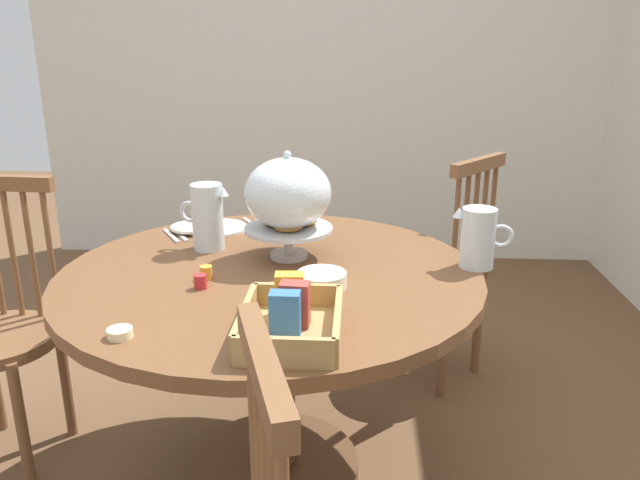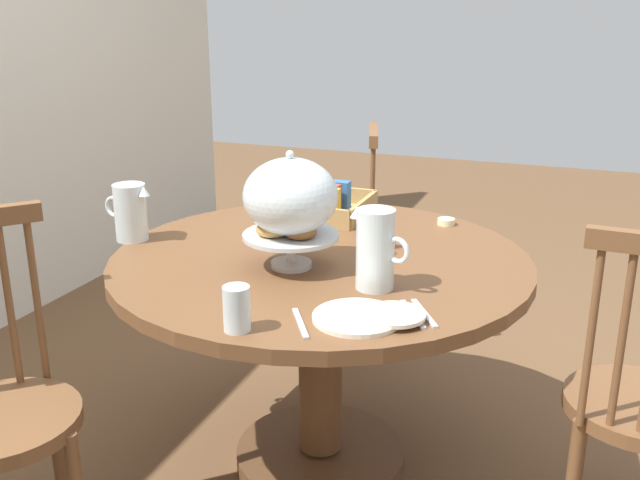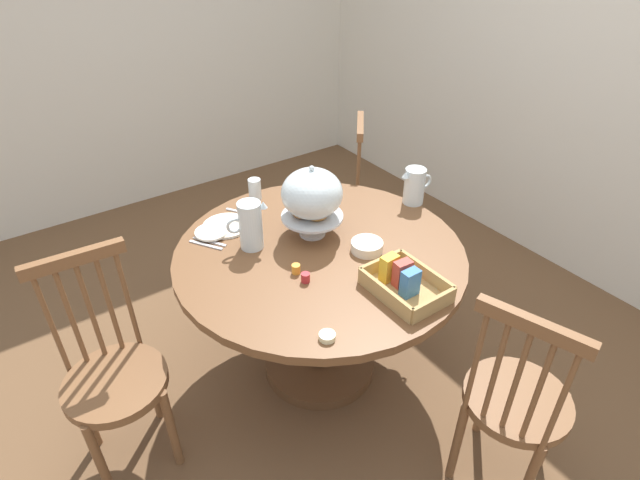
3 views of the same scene
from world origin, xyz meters
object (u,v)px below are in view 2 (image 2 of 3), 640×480
object	(u,v)px
cereal_bowl	(287,231)
butter_dish	(446,222)
cereal_basket	(334,206)
drinking_glass	(237,309)
dining_table	(320,315)
windsor_chair_near_window	(340,247)
pastry_stand_with_dome	(290,201)
milk_pitcher	(131,215)
windsor_chair_by_cabinet	(0,417)
china_plate_large	(357,317)
china_plate_small	(395,314)
orange_juice_pitcher	(375,253)

from	to	relation	value
cereal_bowl	butter_dish	world-z (taller)	cereal_bowl
cereal_basket	drinking_glass	world-z (taller)	cereal_basket
dining_table	windsor_chair_near_window	bearing A→B (deg)	15.70
pastry_stand_with_dome	milk_pitcher	bearing A→B (deg)	85.18
cereal_bowl	pastry_stand_with_dome	bearing A→B (deg)	-154.04
windsor_chair_by_cabinet	pastry_stand_with_dome	world-z (taller)	pastry_stand_with_dome
cereal_bowl	china_plate_large	bearing A→B (deg)	-141.84
china_plate_small	drinking_glass	world-z (taller)	drinking_glass
cereal_basket	cereal_bowl	distance (m)	0.30
pastry_stand_with_dome	china_plate_small	size ratio (longest dim) A/B	2.29
milk_pitcher	cereal_bowl	bearing A→B (deg)	-67.01
orange_juice_pitcher	china_plate_large	xyz separation A→B (m)	(-0.21, -0.02, -0.09)
pastry_stand_with_dome	dining_table	bearing A→B (deg)	-19.32
orange_juice_pitcher	butter_dish	distance (m)	0.66
china_plate_small	butter_dish	size ratio (longest dim) A/B	2.50
china_plate_large	cereal_bowl	distance (m)	0.67
milk_pitcher	butter_dish	size ratio (longest dim) A/B	3.11
orange_juice_pitcher	milk_pitcher	bearing A→B (deg)	82.13
windsor_chair_by_cabinet	milk_pitcher	xyz separation A→B (m)	(0.64, 0.01, 0.37)
windsor_chair_by_cabinet	butter_dish	xyz separation A→B (m)	(1.17, -0.91, 0.30)
windsor_chair_near_window	pastry_stand_with_dome	distance (m)	1.15
china_plate_small	butter_dish	xyz separation A→B (m)	(0.84, 0.05, -0.01)
milk_pitcher	china_plate_large	world-z (taller)	milk_pitcher
windsor_chair_by_cabinet	orange_juice_pitcher	size ratio (longest dim) A/B	4.44
butter_dish	dining_table	bearing A→B (deg)	147.57
dining_table	drinking_glass	size ratio (longest dim) A/B	11.60
windsor_chair_near_window	china_plate_large	world-z (taller)	windsor_chair_near_window
dining_table	drinking_glass	world-z (taller)	drinking_glass
windsor_chair_by_cabinet	windsor_chair_near_window	bearing A→B (deg)	-12.56
cereal_basket	orange_juice_pitcher	bearing A→B (deg)	-150.89
windsor_chair_by_cabinet	cereal_bowl	xyz separation A→B (m)	(0.83, -0.45, 0.31)
windsor_chair_near_window	orange_juice_pitcher	bearing A→B (deg)	-156.06
china_plate_large	drinking_glass	xyz separation A→B (m)	(-0.16, 0.24, 0.05)
windsor_chair_by_cabinet	drinking_glass	world-z (taller)	windsor_chair_by_cabinet
windsor_chair_by_cabinet	cereal_bowl	size ratio (longest dim) A/B	6.96
cereal_basket	china_plate_small	distance (m)	0.91
pastry_stand_with_dome	drinking_glass	xyz separation A→B (m)	(-0.44, -0.05, -0.14)
windsor_chair_near_window	china_plate_small	world-z (taller)	windsor_chair_near_window
windsor_chair_by_cabinet	cereal_bowl	distance (m)	1.00
drinking_glass	windsor_chair_near_window	bearing A→B (deg)	10.18
china_plate_small	dining_table	bearing A→B (deg)	41.81
drinking_glass	butter_dish	distance (m)	1.06
orange_juice_pitcher	china_plate_small	world-z (taller)	orange_juice_pitcher
windsor_chair_by_cabinet	china_plate_small	size ratio (longest dim) A/B	6.50
dining_table	cereal_bowl	size ratio (longest dim) A/B	9.12
milk_pitcher	cereal_bowl	xyz separation A→B (m)	(0.20, -0.46, -0.06)
windsor_chair_by_cabinet	milk_pitcher	world-z (taller)	windsor_chair_by_cabinet
cereal_basket	windsor_chair_near_window	bearing A→B (deg)	16.88
china_plate_large	butter_dish	size ratio (longest dim) A/B	3.67
butter_dish	cereal_bowl	bearing A→B (deg)	126.46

